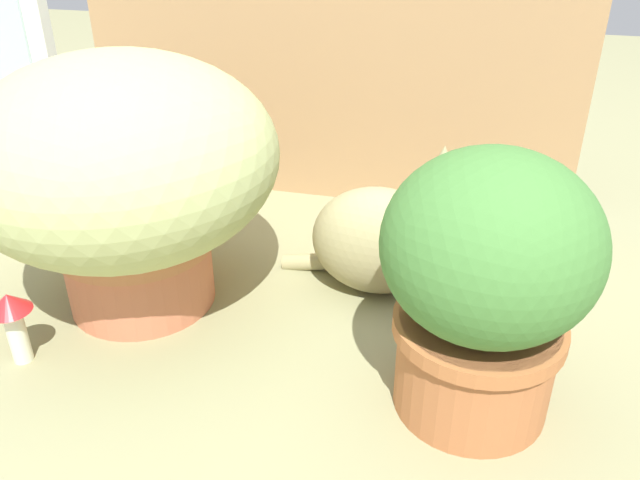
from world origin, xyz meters
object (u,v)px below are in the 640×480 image
leafy_planter (485,280)px  mushroom_ornament_red (12,316)px  cat (386,236)px  grass_planter (124,169)px

leafy_planter → mushroom_ornament_red: (-0.75, -0.08, -0.14)m
leafy_planter → cat: 0.36m
cat → mushroom_ornament_red: (-0.57, -0.37, -0.03)m
leafy_planter → cat: bearing=121.9°
grass_planter → cat: grass_planter is taller
grass_planter → leafy_planter: grass_planter is taller
grass_planter → mushroom_ornament_red: grass_planter is taller
leafy_planter → cat: (-0.18, 0.29, -0.11)m
cat → mushroom_ornament_red: cat is taller
grass_planter → leafy_planter: (0.63, -0.14, -0.05)m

